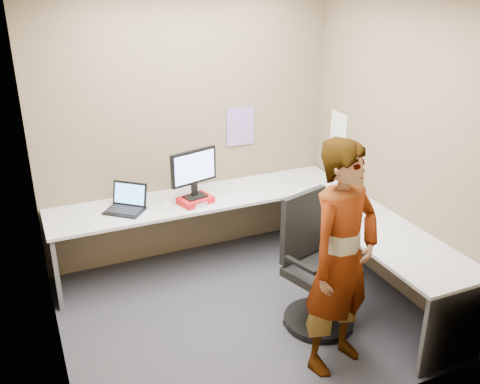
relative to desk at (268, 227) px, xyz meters
name	(u,v)px	position (x,y,z in m)	size (l,w,h in m)	color
ground	(242,314)	(-0.44, -0.39, -0.59)	(3.00, 3.00, 0.00)	#2A292F
wall_back	(189,127)	(-0.44, 0.91, 0.76)	(3.00, 3.00, 0.00)	brown
wall_right	(397,146)	(1.06, -0.39, 0.76)	(2.70, 2.70, 0.00)	brown
wall_left	(40,201)	(-1.94, -0.39, 0.76)	(2.70, 2.70, 0.00)	brown
desk	(268,227)	(0.00, 0.00, 0.00)	(2.98, 2.58, 0.73)	#BBBBBB
paper_ream	(195,200)	(-0.54, 0.48, 0.17)	(0.30, 0.22, 0.06)	#B61215
monitor	(194,170)	(-0.54, 0.50, 0.48)	(0.48, 0.20, 0.46)	black
laptop	(127,203)	(-1.17, 0.59, 0.20)	(0.44, 0.43, 0.24)	black
trackball_mouse	(200,204)	(-0.52, 0.38, 0.17)	(0.12, 0.08, 0.07)	#B7B7BC
origami	(166,202)	(-0.81, 0.55, 0.17)	(0.10, 0.10, 0.06)	white
stapler	(354,202)	(0.82, -0.17, 0.17)	(0.15, 0.04, 0.06)	black
flower	(358,191)	(0.85, -0.17, 0.28)	(0.07, 0.07, 0.22)	brown
calendar_purple	(240,126)	(0.11, 0.90, 0.71)	(0.30, 0.01, 0.40)	#846BB7
calendar_white	(338,131)	(1.05, 0.51, 0.66)	(0.01, 0.28, 0.38)	white
sticky_note_a	(356,169)	(1.05, 0.16, 0.36)	(0.01, 0.07, 0.07)	#F2E059
sticky_note_b	(352,179)	(1.05, 0.21, 0.23)	(0.01, 0.07, 0.07)	pink
sticky_note_c	(359,185)	(1.05, 0.09, 0.21)	(0.01, 0.07, 0.07)	pink
sticky_note_d	(347,167)	(1.05, 0.31, 0.33)	(0.01, 0.07, 0.07)	#F2E059
office_chair	(315,274)	(0.09, -0.71, -0.13)	(0.64, 0.63, 1.12)	black
person	(342,259)	(-0.02, -1.22, 0.31)	(0.65, 0.43, 1.79)	#999399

